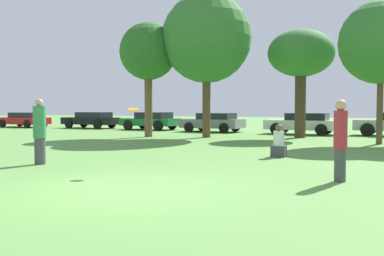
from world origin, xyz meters
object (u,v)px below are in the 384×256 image
(person_catcher, at_px, (340,139))
(parked_car_black, at_px, (91,119))
(tree_1, at_px, (207,39))
(parked_car_red, at_px, (24,119))
(person_thrower, at_px, (40,131))
(parked_car_grey, at_px, (213,122))
(tree_3, at_px, (381,43))
(parked_car_white, at_px, (303,123))
(tree_0, at_px, (148,53))
(bystander_sitting, at_px, (279,144))
(tree_2, at_px, (301,55))
(parked_car_green, at_px, (151,120))
(frisbee, at_px, (133,110))

(person_catcher, bearing_deg, parked_car_black, -44.51)
(tree_1, distance_m, parked_car_red, 18.52)
(person_thrower, xyz_separation_m, parked_car_grey, (-1.41, 16.62, -0.27))
(parked_car_red, bearing_deg, tree_3, 170.63)
(parked_car_red, height_order, parked_car_grey, parked_car_grey)
(person_catcher, distance_m, parked_car_black, 25.61)
(tree_1, xyz_separation_m, parked_car_white, (4.12, 4.62, -4.45))
(person_thrower, bearing_deg, tree_0, 101.35)
(bystander_sitting, xyz_separation_m, tree_2, (-1.01, 9.14, 3.83))
(parked_car_green, bearing_deg, person_catcher, 132.85)
(frisbee, height_order, tree_0, tree_0)
(person_catcher, height_order, parked_car_grey, person_catcher)
(bystander_sitting, distance_m, parked_car_green, 17.47)
(parked_car_black, xyz_separation_m, parked_car_green, (5.16, -0.05, 0.00))
(tree_1, height_order, parked_car_green, tree_1)
(bystander_sitting, xyz_separation_m, tree_0, (-8.44, 6.44, 4.02))
(tree_3, bearing_deg, parked_car_green, 156.58)
(tree_1, bearing_deg, parked_car_grey, 107.39)
(parked_car_green, bearing_deg, person_thrower, 112.90)
(parked_car_red, bearing_deg, parked_car_white, -177.34)
(person_catcher, distance_m, parked_car_green, 21.95)
(tree_1, height_order, parked_car_black, tree_1)
(frisbee, height_order, parked_car_white, frisbee)
(tree_1, relative_size, parked_car_red, 1.69)
(person_thrower, relative_size, parked_car_green, 0.45)
(tree_0, bearing_deg, parked_car_white, 37.60)
(person_catcher, distance_m, parked_car_red, 29.71)
(frisbee, relative_size, tree_2, 0.05)
(tree_0, bearing_deg, person_catcher, -44.42)
(tree_1, bearing_deg, frisbee, -75.82)
(tree_2, relative_size, parked_car_red, 1.27)
(person_catcher, bearing_deg, person_thrower, 0.00)
(tree_2, height_order, parked_car_white, tree_2)
(tree_2, bearing_deg, frisbee, -95.97)
(tree_3, bearing_deg, tree_1, 174.14)
(tree_0, xyz_separation_m, parked_car_red, (-14.37, 5.52, -3.83))
(frisbee, distance_m, tree_0, 12.96)
(tree_2, distance_m, parked_car_black, 16.86)
(person_thrower, xyz_separation_m, parked_car_red, (-17.23, 16.43, -0.30))
(bystander_sitting, distance_m, tree_3, 8.01)
(person_thrower, xyz_separation_m, bystander_sitting, (5.58, 4.47, -0.49))
(tree_0, xyz_separation_m, parked_car_grey, (1.45, 5.71, -3.80))
(person_catcher, bearing_deg, parked_car_red, -35.88)
(frisbee, height_order, parked_car_black, frisbee)
(parked_car_red, relative_size, parked_car_grey, 1.11)
(frisbee, distance_m, tree_2, 14.15)
(tree_0, distance_m, tree_3, 11.25)
(person_thrower, xyz_separation_m, parked_car_green, (-6.31, 17.27, -0.25))
(bystander_sitting, height_order, tree_1, tree_1)
(parked_car_black, distance_m, parked_car_grey, 10.08)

